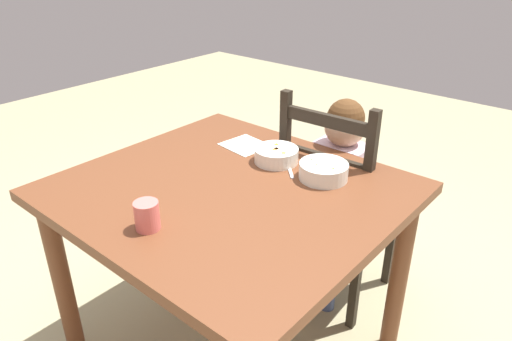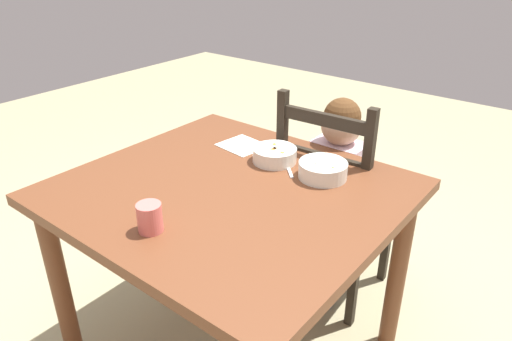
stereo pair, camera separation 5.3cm
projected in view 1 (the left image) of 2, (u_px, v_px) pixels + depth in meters
dining_table at (230, 214)px, 1.70m from camera, size 1.12×1.03×0.78m
dining_chair at (336, 208)px, 2.11m from camera, size 0.44×0.44×1.01m
child_figure at (337, 175)px, 2.03m from camera, size 0.32×0.31×0.97m
bowl_of_peas at (324, 171)px, 1.69m from camera, size 0.18×0.18×0.06m
bowl_of_carrots at (277, 155)px, 1.82m from camera, size 0.17×0.17×0.06m
spoon at (289, 166)px, 1.79m from camera, size 0.11×0.11×0.01m
drinking_cup at (147, 216)px, 1.40m from camera, size 0.07×0.07×0.09m
paper_napkin at (245, 145)px, 1.97m from camera, size 0.20×0.18×0.00m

